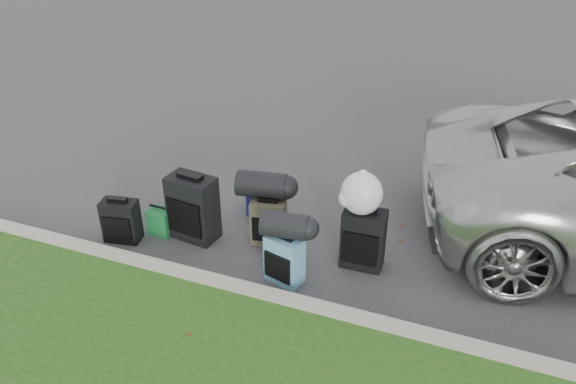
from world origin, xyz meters
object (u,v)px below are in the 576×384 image
(suitcase_large_black_left, at_px, (193,208))
(tote_navy, at_px, (260,200))
(suitcase_teal, at_px, (284,259))
(suitcase_large_black_right, at_px, (363,239))
(suitcase_small_black, at_px, (121,221))
(suitcase_olive, at_px, (268,222))
(tote_green, at_px, (161,221))

(suitcase_large_black_left, xyz_separation_m, tote_navy, (0.47, 0.75, -0.21))
(suitcase_teal, distance_m, suitcase_large_black_right, 0.85)
(suitcase_large_black_right, bearing_deg, suitcase_small_black, -171.28)
(suitcase_olive, xyz_separation_m, tote_navy, (-0.34, 0.54, -0.09))
(suitcase_small_black, xyz_separation_m, suitcase_large_black_left, (0.72, 0.35, 0.13))
(suitcase_small_black, relative_size, suitcase_olive, 0.94)
(suitcase_large_black_right, bearing_deg, tote_green, -176.30)
(suitcase_teal, distance_m, tote_navy, 1.36)
(suitcase_large_black_left, bearing_deg, suitcase_large_black_right, 11.87)
(suitcase_olive, height_order, suitcase_large_black_right, suitcase_large_black_right)
(suitcase_small_black, relative_size, tote_navy, 1.49)
(suitcase_small_black, bearing_deg, suitcase_olive, 9.07)
(suitcase_small_black, distance_m, suitcase_large_black_left, 0.81)
(suitcase_large_black_left, bearing_deg, suitcase_teal, -10.01)
(suitcase_olive, height_order, tote_navy, suitcase_olive)
(suitcase_large_black_left, relative_size, suitcase_teal, 1.43)
(suitcase_small_black, bearing_deg, suitcase_teal, -11.56)
(suitcase_large_black_left, xyz_separation_m, suitcase_large_black_right, (1.89, 0.16, -0.05))
(suitcase_small_black, bearing_deg, suitcase_large_black_right, 0.32)
(suitcase_large_black_right, bearing_deg, suitcase_olive, 175.38)
(tote_green, xyz_separation_m, tote_navy, (0.86, 0.83, 0.01))
(suitcase_teal, xyz_separation_m, tote_navy, (-0.76, 1.13, -0.10))
(tote_navy, bearing_deg, suitcase_large_black_left, -138.73)
(suitcase_teal, xyz_separation_m, suitcase_large_black_right, (0.66, 0.54, 0.07))
(suitcase_teal, bearing_deg, suitcase_large_black_right, 53.97)
(suitcase_small_black, distance_m, suitcase_large_black_right, 2.66)
(tote_green, bearing_deg, suitcase_olive, 14.79)
(suitcase_small_black, height_order, tote_navy, suitcase_small_black)
(suitcase_small_black, bearing_deg, tote_green, 28.53)
(suitcase_olive, distance_m, suitcase_teal, 0.72)
(suitcase_teal, distance_m, tote_green, 1.66)
(suitcase_large_black_right, distance_m, tote_green, 2.30)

